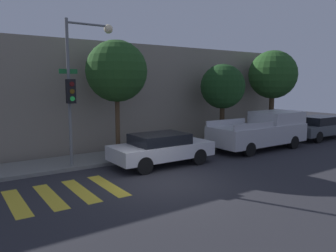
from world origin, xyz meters
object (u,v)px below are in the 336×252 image
(sedan_near_corner, at_px, (161,148))
(traffic_light_pole, at_px, (79,76))
(tree_near_corner, at_px, (117,71))
(pickup_truck, at_px, (262,130))
(sedan_middle, at_px, (320,127))
(tree_far_end, at_px, (273,75))
(tree_midblock, at_px, (223,87))

(sedan_near_corner, bearing_deg, traffic_light_pole, 156.29)
(sedan_near_corner, height_order, tree_near_corner, tree_near_corner)
(pickup_truck, distance_m, sedan_middle, 5.30)
(pickup_truck, distance_m, tree_far_end, 4.79)
(traffic_light_pole, distance_m, tree_near_corner, 2.05)
(pickup_truck, height_order, tree_midblock, tree_midblock)
(sedan_near_corner, height_order, sedan_middle, sedan_middle)
(sedan_middle, distance_m, tree_far_end, 4.23)
(sedan_near_corner, distance_m, tree_near_corner, 3.85)
(traffic_light_pole, xyz_separation_m, tree_far_end, (12.31, 0.72, 0.23))
(traffic_light_pole, distance_m, sedan_near_corner, 4.30)
(tree_midblock, bearing_deg, sedan_near_corner, -159.32)
(tree_far_end, bearing_deg, tree_midblock, 180.00)
(sedan_middle, distance_m, tree_near_corner, 12.99)
(sedan_middle, xyz_separation_m, tree_far_end, (-2.05, 1.99, 3.11))
(traffic_light_pole, height_order, sedan_near_corner, traffic_light_pole)
(tree_near_corner, bearing_deg, pickup_truck, -15.54)
(sedan_near_corner, height_order, pickup_truck, pickup_truck)
(pickup_truck, bearing_deg, tree_far_end, 31.53)
(tree_near_corner, bearing_deg, sedan_middle, -9.08)
(sedan_middle, bearing_deg, tree_far_end, 135.80)
(traffic_light_pole, xyz_separation_m, sedan_middle, (14.36, -1.27, -2.89))
(traffic_light_pole, bearing_deg, sedan_middle, -5.06)
(pickup_truck, relative_size, sedan_middle, 1.16)
(sedan_middle, xyz_separation_m, tree_near_corner, (-12.46, 1.99, 3.12))
(traffic_light_pole, distance_m, sedan_middle, 14.70)
(traffic_light_pole, relative_size, tree_midblock, 1.31)
(traffic_light_pole, height_order, pickup_truck, traffic_light_pole)
(tree_near_corner, bearing_deg, traffic_light_pole, -159.33)
(tree_far_end, bearing_deg, sedan_near_corner, -168.06)
(sedan_middle, xyz_separation_m, tree_midblock, (-6.19, 1.99, 2.42))
(tree_near_corner, distance_m, tree_midblock, 6.30)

